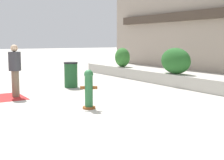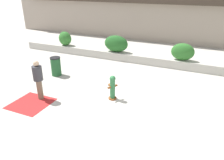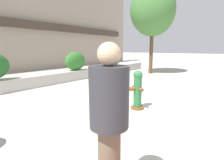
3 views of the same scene
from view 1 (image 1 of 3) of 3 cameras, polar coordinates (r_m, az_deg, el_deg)
ground_plane at (r=8.27m, az=-10.31°, el=-5.92°), size 120.00×120.00×0.00m
planter_wall_low at (r=11.77m, az=17.97°, el=-0.99°), size 18.00×0.70×0.50m
hedge_bush_0 at (r=16.11m, az=1.91°, el=4.16°), size 0.96×0.67×0.98m
hedge_bush_1 at (r=13.03m, az=11.53°, el=3.45°), size 1.58×0.69×1.06m
fire_hydrant at (r=8.55m, az=-4.27°, el=-1.62°), size 0.49×0.48×1.08m
pedestrian at (r=10.70m, az=-17.33°, el=2.21°), size 0.57×0.57×1.73m
trash_bin at (r=12.51m, az=-7.52°, el=0.97°), size 0.55×0.55×1.01m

